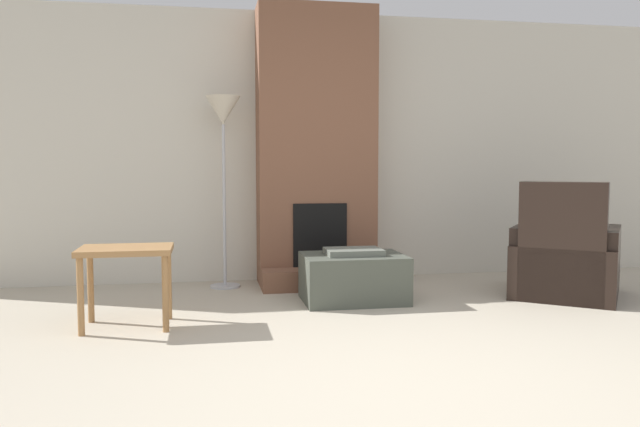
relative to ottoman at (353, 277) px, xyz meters
The scene contains 7 objects.
ground_plane 2.01m from the ottoman, 94.49° to the right, with size 24.00×24.00×0.00m, color #B2A893.
wall_back 1.60m from the ottoman, 97.77° to the left, with size 7.74×0.06×2.60m, color beige.
fireplace 1.38m from the ottoman, 100.04° to the left, with size 1.11×0.71×2.60m.
ottoman is the anchor object (origin of this frame).
armchair 1.83m from the ottoman, ahead, with size 1.21×1.22×0.99m.
side_table 1.83m from the ottoman, 163.37° to the right, with size 0.62×0.44×0.56m.
floor_lamp_left 1.84m from the ottoman, 142.14° to the left, with size 0.31×0.31×1.75m.
Camera 1 is at (-1.03, -2.97, 1.12)m, focal length 35.00 mm.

